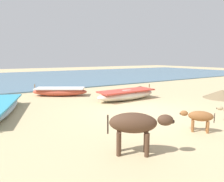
{
  "coord_description": "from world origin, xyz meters",
  "views": [
    {
      "loc": [
        -5.37,
        -6.24,
        2.21
      ],
      "look_at": [
        -0.11,
        2.19,
        0.6
      ],
      "focal_mm": 32.83,
      "sensor_mm": 36.0,
      "label": 1
    }
  ],
  "objects_px": {
    "fishing_boat_3": "(127,94)",
    "calf_far_brown": "(199,117)",
    "fishing_boat_0": "(60,91)",
    "fishing_boat_2": "(0,109)",
    "cow_adult_dark": "(135,125)"
  },
  "relations": [
    {
      "from": "fishing_boat_2",
      "to": "cow_adult_dark",
      "type": "bearing_deg",
      "value": 41.93
    },
    {
      "from": "fishing_boat_2",
      "to": "cow_adult_dark",
      "type": "height_order",
      "value": "cow_adult_dark"
    },
    {
      "from": "fishing_boat_3",
      "to": "cow_adult_dark",
      "type": "distance_m",
      "value": 6.24
    },
    {
      "from": "cow_adult_dark",
      "to": "calf_far_brown",
      "type": "bearing_deg",
      "value": 38.55
    },
    {
      "from": "fishing_boat_0",
      "to": "fishing_boat_2",
      "type": "bearing_deg",
      "value": 72.13
    },
    {
      "from": "fishing_boat_3",
      "to": "calf_far_brown",
      "type": "relative_size",
      "value": 4.23
    },
    {
      "from": "fishing_boat_0",
      "to": "fishing_boat_2",
      "type": "height_order",
      "value": "fishing_boat_0"
    },
    {
      "from": "fishing_boat_3",
      "to": "cow_adult_dark",
      "type": "bearing_deg",
      "value": -125.65
    },
    {
      "from": "fishing_boat_0",
      "to": "cow_adult_dark",
      "type": "bearing_deg",
      "value": 115.55
    },
    {
      "from": "fishing_boat_2",
      "to": "fishing_boat_3",
      "type": "xyz_separation_m",
      "value": [
        5.93,
        -0.2,
        0.03
      ]
    },
    {
      "from": "fishing_boat_0",
      "to": "cow_adult_dark",
      "type": "xyz_separation_m",
      "value": [
        -0.86,
        -8.18,
        0.45
      ]
    },
    {
      "from": "fishing_boat_0",
      "to": "fishing_boat_2",
      "type": "distance_m",
      "value": 4.34
    },
    {
      "from": "fishing_boat_0",
      "to": "fishing_boat_3",
      "type": "xyz_separation_m",
      "value": [
        2.64,
        -3.02,
        0.02
      ]
    },
    {
      "from": "fishing_boat_0",
      "to": "calf_far_brown",
      "type": "height_order",
      "value": "fishing_boat_0"
    },
    {
      "from": "fishing_boat_0",
      "to": "calf_far_brown",
      "type": "bearing_deg",
      "value": 133.37
    }
  ]
}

